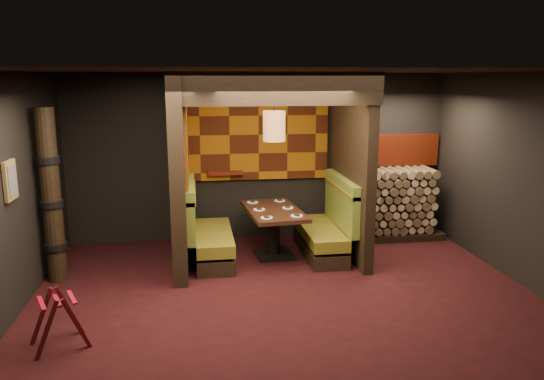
% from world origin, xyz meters
% --- Properties ---
extents(floor, '(6.50, 5.50, 0.02)m').
position_xyz_m(floor, '(0.00, 0.00, -0.01)').
color(floor, black).
rests_on(floor, ground).
extents(ceiling, '(6.50, 5.50, 0.02)m').
position_xyz_m(ceiling, '(0.00, 0.00, 2.86)').
color(ceiling, black).
rests_on(ceiling, ground).
extents(wall_back, '(6.50, 0.02, 2.85)m').
position_xyz_m(wall_back, '(0.00, 2.76, 1.43)').
color(wall_back, black).
rests_on(wall_back, ground).
extents(wall_front, '(6.50, 0.02, 2.85)m').
position_xyz_m(wall_front, '(0.00, -2.76, 1.43)').
color(wall_front, black).
rests_on(wall_front, ground).
extents(wall_left, '(0.02, 5.50, 2.85)m').
position_xyz_m(wall_left, '(-3.26, 0.00, 1.43)').
color(wall_left, black).
rests_on(wall_left, ground).
extents(wall_right, '(0.02, 5.50, 2.85)m').
position_xyz_m(wall_right, '(3.26, 0.00, 1.43)').
color(wall_right, black).
rests_on(wall_right, ground).
extents(partition_left, '(0.20, 2.20, 2.85)m').
position_xyz_m(partition_left, '(-1.35, 1.65, 1.43)').
color(partition_left, black).
rests_on(partition_left, floor).
extents(partition_right, '(0.15, 2.10, 2.85)m').
position_xyz_m(partition_right, '(1.30, 1.70, 1.43)').
color(partition_right, black).
rests_on(partition_right, floor).
extents(header_beam, '(2.85, 0.18, 0.44)m').
position_xyz_m(header_beam, '(-0.02, 0.70, 2.63)').
color(header_beam, black).
rests_on(header_beam, partition_left).
extents(tapa_back_panel, '(2.40, 0.06, 1.55)m').
position_xyz_m(tapa_back_panel, '(-0.02, 2.71, 1.82)').
color(tapa_back_panel, '#8F500A').
rests_on(tapa_back_panel, wall_back).
extents(tapa_side_panel, '(0.04, 1.85, 1.45)m').
position_xyz_m(tapa_side_panel, '(-1.23, 1.82, 1.85)').
color(tapa_side_panel, '#8F500A').
rests_on(tapa_side_panel, partition_left).
extents(lacquer_shelf, '(0.60, 0.12, 0.07)m').
position_xyz_m(lacquer_shelf, '(-0.60, 2.65, 1.18)').
color(lacquer_shelf, '#581911').
rests_on(lacquer_shelf, wall_back).
extents(booth_bench_left, '(0.68, 1.60, 1.14)m').
position_xyz_m(booth_bench_left, '(-0.96, 1.65, 0.40)').
color(booth_bench_left, black).
rests_on(booth_bench_left, floor).
extents(booth_bench_right, '(0.68, 1.60, 1.14)m').
position_xyz_m(booth_bench_right, '(0.93, 1.65, 0.40)').
color(booth_bench_right, black).
rests_on(booth_bench_right, floor).
extents(dining_table, '(0.92, 1.52, 0.77)m').
position_xyz_m(dining_table, '(0.08, 1.65, 0.53)').
color(dining_table, black).
rests_on(dining_table, floor).
extents(place_settings, '(0.73, 1.22, 0.03)m').
position_xyz_m(place_settings, '(0.08, 1.65, 0.78)').
color(place_settings, white).
rests_on(place_settings, dining_table).
extents(pendant_lamp, '(0.34, 0.34, 1.02)m').
position_xyz_m(pendant_lamp, '(0.08, 1.60, 2.06)').
color(pendant_lamp, '#A76A39').
rests_on(pendant_lamp, ceiling).
extents(framed_picture, '(0.05, 0.36, 0.46)m').
position_xyz_m(framed_picture, '(-3.22, 0.10, 1.62)').
color(framed_picture, olive).
rests_on(framed_picture, wall_left).
extents(luggage_rack, '(0.69, 0.60, 0.63)m').
position_xyz_m(luggage_rack, '(-2.58, -0.83, 0.31)').
color(luggage_rack, '#450C0F').
rests_on(luggage_rack, floor).
extents(totem_column, '(0.31, 0.31, 2.40)m').
position_xyz_m(totem_column, '(-3.05, 1.10, 1.19)').
color(totem_column, black).
rests_on(totem_column, floor).
extents(firewood_stack, '(1.73, 0.70, 1.22)m').
position_xyz_m(firewood_stack, '(2.29, 2.35, 0.61)').
color(firewood_stack, black).
rests_on(firewood_stack, floor).
extents(mosaic_header, '(1.83, 0.10, 0.56)m').
position_xyz_m(mosaic_header, '(2.29, 2.68, 1.50)').
color(mosaic_header, maroon).
rests_on(mosaic_header, wall_back).
extents(bay_front_post, '(0.08, 0.08, 2.85)m').
position_xyz_m(bay_front_post, '(1.39, 1.96, 1.43)').
color(bay_front_post, black).
rests_on(bay_front_post, floor).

